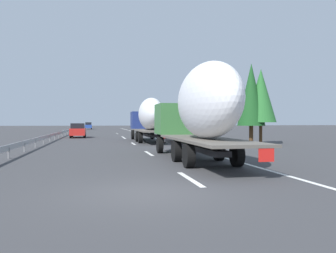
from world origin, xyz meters
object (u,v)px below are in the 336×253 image
at_px(truck_trailing, 200,109).
at_px(car_red_compact, 78,130).
at_px(car_blue_sedan, 88,126).
at_px(road_sign, 150,119).
at_px(truck_lead, 149,117).

distance_m(truck_trailing, car_red_compact, 29.23).
xyz_separation_m(car_blue_sedan, road_sign, (-39.32, -10.47, 1.48)).
bearing_deg(truck_trailing, truck_lead, -0.00).
distance_m(car_red_compact, road_sign, 14.80).
relative_size(truck_trailing, car_blue_sedan, 2.91).
distance_m(truck_lead, car_red_compact, 12.96).
height_order(truck_lead, road_sign, truck_lead).
bearing_deg(road_sign, car_blue_sedan, 14.92).
distance_m(car_red_compact, car_blue_sedan, 49.69).
height_order(truck_lead, car_blue_sedan, truck_lead).
bearing_deg(car_blue_sedan, road_sign, -165.08).
distance_m(truck_trailing, car_blue_sedan, 78.30).
xyz_separation_m(truck_lead, road_sign, (20.95, -3.10, -0.02)).
bearing_deg(road_sign, truck_trailing, 175.41).
relative_size(car_red_compact, road_sign, 1.29).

